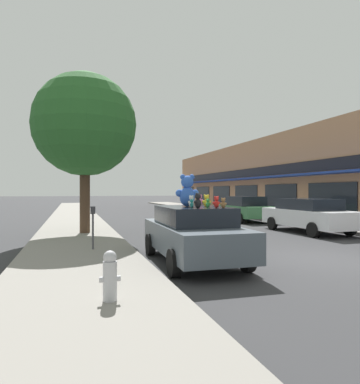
{
  "coord_description": "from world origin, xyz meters",
  "views": [
    {
      "loc": [
        -6.65,
        -7.83,
        1.89
      ],
      "look_at": [
        -3.29,
        2.74,
        1.86
      ],
      "focal_mm": 32.0,
      "sensor_mm": 36.0,
      "label": 1
    }
  ],
  "objects_px": {
    "teddy_bear_pink": "(200,200)",
    "teddy_bear_green": "(208,203)",
    "teddy_bear_white": "(191,201)",
    "teddy_bear_yellow": "(206,201)",
    "plush_art_car": "(193,233)",
    "parking_meter": "(93,222)",
    "teddy_bear_giant": "(187,191)",
    "street_tree": "(85,125)",
    "parked_car_far_right": "(244,208)",
    "teddy_bear_teal": "(192,203)",
    "fire_hydrant": "(110,276)",
    "parked_car_far_center": "(308,215)",
    "teddy_bear_black": "(198,201)",
    "teddy_bear_red": "(216,202)",
    "teddy_bear_brown": "(223,203)"
  },
  "relations": [
    {
      "from": "street_tree",
      "to": "parking_meter",
      "type": "relative_size",
      "value": 5.22
    },
    {
      "from": "teddy_bear_red",
      "to": "fire_hydrant",
      "type": "relative_size",
      "value": 0.37
    },
    {
      "from": "teddy_bear_teal",
      "to": "teddy_bear_black",
      "type": "xyz_separation_m",
      "value": [
        0.03,
        -0.36,
        0.07
      ]
    },
    {
      "from": "teddy_bear_brown",
      "to": "teddy_bear_yellow",
      "type": "bearing_deg",
      "value": -76.97
    },
    {
      "from": "teddy_bear_pink",
      "to": "teddy_bear_green",
      "type": "bearing_deg",
      "value": 115.94
    },
    {
      "from": "teddy_bear_pink",
      "to": "parked_car_far_right",
      "type": "height_order",
      "value": "teddy_bear_pink"
    },
    {
      "from": "plush_art_car",
      "to": "teddy_bear_pink",
      "type": "xyz_separation_m",
      "value": [
        0.59,
        1.06,
        0.84
      ]
    },
    {
      "from": "parked_car_far_right",
      "to": "street_tree",
      "type": "relative_size",
      "value": 0.65
    },
    {
      "from": "plush_art_car",
      "to": "teddy_bear_black",
      "type": "distance_m",
      "value": 1.26
    },
    {
      "from": "teddy_bear_red",
      "to": "teddy_bear_yellow",
      "type": "height_order",
      "value": "teddy_bear_yellow"
    },
    {
      "from": "teddy_bear_teal",
      "to": "street_tree",
      "type": "height_order",
      "value": "street_tree"
    },
    {
      "from": "teddy_bear_black",
      "to": "teddy_bear_red",
      "type": "bearing_deg",
      "value": 148.78
    },
    {
      "from": "fire_hydrant",
      "to": "teddy_bear_giant",
      "type": "bearing_deg",
      "value": 52.97
    },
    {
      "from": "plush_art_car",
      "to": "teddy_bear_white",
      "type": "height_order",
      "value": "teddy_bear_white"
    },
    {
      "from": "teddy_bear_white",
      "to": "teddy_bear_yellow",
      "type": "height_order",
      "value": "teddy_bear_yellow"
    },
    {
      "from": "plush_art_car",
      "to": "teddy_bear_giant",
      "type": "relative_size",
      "value": 5.18
    },
    {
      "from": "teddy_bear_red",
      "to": "parking_meter",
      "type": "xyz_separation_m",
      "value": [
        -2.77,
        2.79,
        -0.65
      ]
    },
    {
      "from": "teddy_bear_white",
      "to": "teddy_bear_red",
      "type": "bearing_deg",
      "value": -170.58
    },
    {
      "from": "teddy_bear_teal",
      "to": "parking_meter",
      "type": "distance_m",
      "value": 3.4
    },
    {
      "from": "teddy_bear_white",
      "to": "teddy_bear_yellow",
      "type": "relative_size",
      "value": 0.95
    },
    {
      "from": "teddy_bear_red",
      "to": "teddy_bear_white",
      "type": "distance_m",
      "value": 0.71
    },
    {
      "from": "teddy_bear_red",
      "to": "teddy_bear_yellow",
      "type": "relative_size",
      "value": 0.9
    },
    {
      "from": "parked_car_far_center",
      "to": "street_tree",
      "type": "bearing_deg",
      "value": 170.16
    },
    {
      "from": "parked_car_far_right",
      "to": "parking_meter",
      "type": "xyz_separation_m",
      "value": [
        -9.67,
        -8.67,
        0.14
      ]
    },
    {
      "from": "teddy_bear_pink",
      "to": "parked_car_far_right",
      "type": "distance_m",
      "value": 11.68
    },
    {
      "from": "parked_car_far_center",
      "to": "parked_car_far_right",
      "type": "xyz_separation_m",
      "value": [
        0.0,
        6.07,
        0.01
      ]
    },
    {
      "from": "teddy_bear_brown",
      "to": "parked_car_far_center",
      "type": "xyz_separation_m",
      "value": [
        6.8,
        5.54,
        -0.78
      ]
    },
    {
      "from": "teddy_bear_giant",
      "to": "teddy_bear_yellow",
      "type": "xyz_separation_m",
      "value": [
        0.4,
        -0.37,
        -0.26
      ]
    },
    {
      "from": "teddy_bear_white",
      "to": "teddy_bear_teal",
      "type": "bearing_deg",
      "value": 131.53
    },
    {
      "from": "teddy_bear_black",
      "to": "teddy_bear_yellow",
      "type": "relative_size",
      "value": 1.15
    },
    {
      "from": "teddy_bear_brown",
      "to": "teddy_bear_giant",
      "type": "bearing_deg",
      "value": -62.21
    },
    {
      "from": "teddy_bear_teal",
      "to": "parked_car_far_right",
      "type": "distance_m",
      "value": 13.44
    },
    {
      "from": "plush_art_car",
      "to": "street_tree",
      "type": "height_order",
      "value": "street_tree"
    },
    {
      "from": "parked_car_far_right",
      "to": "street_tree",
      "type": "bearing_deg",
      "value": -155.83
    },
    {
      "from": "plush_art_car",
      "to": "teddy_bear_yellow",
      "type": "height_order",
      "value": "teddy_bear_yellow"
    },
    {
      "from": "teddy_bear_giant",
      "to": "parking_meter",
      "type": "xyz_separation_m",
      "value": [
        -2.32,
        1.89,
        -0.92
      ]
    },
    {
      "from": "plush_art_car",
      "to": "teddy_bear_giant",
      "type": "distance_m",
      "value": 1.12
    },
    {
      "from": "teddy_bear_green",
      "to": "teddy_bear_black",
      "type": "relative_size",
      "value": 0.61
    },
    {
      "from": "parking_meter",
      "to": "plush_art_car",
      "type": "bearing_deg",
      "value": -38.77
    },
    {
      "from": "teddy_bear_green",
      "to": "fire_hydrant",
      "type": "relative_size",
      "value": 0.28
    },
    {
      "from": "teddy_bear_teal",
      "to": "parked_car_far_center",
      "type": "relative_size",
      "value": 0.05
    },
    {
      "from": "parked_car_far_right",
      "to": "fire_hydrant",
      "type": "xyz_separation_m",
      "value": [
        -9.7,
        -13.67,
        -0.27
      ]
    },
    {
      "from": "fire_hydrant",
      "to": "street_tree",
      "type": "bearing_deg",
      "value": 90.32
    },
    {
      "from": "plush_art_car",
      "to": "teddy_bear_giant",
      "type": "bearing_deg",
      "value": 148.77
    },
    {
      "from": "fire_hydrant",
      "to": "teddy_bear_red",
      "type": "bearing_deg",
      "value": 38.45
    },
    {
      "from": "teddy_bear_black",
      "to": "fire_hydrant",
      "type": "relative_size",
      "value": 0.47
    },
    {
      "from": "teddy_bear_yellow",
      "to": "plush_art_car",
      "type": "bearing_deg",
      "value": -17.3
    },
    {
      "from": "teddy_bear_pink",
      "to": "parked_car_far_center",
      "type": "relative_size",
      "value": 0.06
    },
    {
      "from": "plush_art_car",
      "to": "parking_meter",
      "type": "bearing_deg",
      "value": 143.02
    },
    {
      "from": "teddy_bear_white",
      "to": "fire_hydrant",
      "type": "xyz_separation_m",
      "value": [
        -2.34,
        -2.76,
        -1.07
      ]
    }
  ]
}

